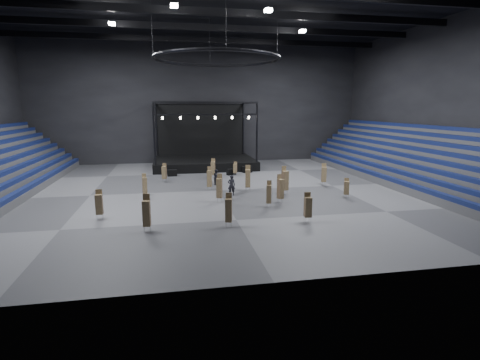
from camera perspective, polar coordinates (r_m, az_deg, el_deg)
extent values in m
plane|color=#555558|center=(38.53, -3.32, -1.59)|extent=(50.00, 50.00, 0.00)
cube|color=black|center=(38.81, -3.65, 25.33)|extent=(50.00, 42.00, 0.20)
cube|color=black|center=(58.50, -6.15, 11.54)|extent=(50.00, 0.20, 18.00)
cube|color=black|center=(17.00, 5.80, 13.02)|extent=(50.00, 0.20, 18.00)
cube|color=black|center=(47.74, 28.41, 10.45)|extent=(0.20, 42.00, 18.00)
cube|color=#0E1C40|center=(40.30, -29.81, -1.10)|extent=(0.59, 40.00, 0.40)
cube|color=#0E1C40|center=(40.47, -31.12, -0.10)|extent=(0.59, 40.00, 0.40)
cube|color=#0E1C40|center=(40.68, -32.41, 0.89)|extent=(0.59, 40.00, 0.40)
cube|color=#47474A|center=(46.27, 23.97, 0.08)|extent=(7.20, 40.00, 0.75)
cube|color=#0E1C40|center=(44.39, 20.53, 0.66)|extent=(0.59, 40.00, 0.40)
cube|color=#47474A|center=(46.46, 24.46, 0.55)|extent=(6.30, 40.00, 1.50)
cube|color=#0E1C40|center=(44.75, 21.58, 1.64)|extent=(0.59, 40.00, 0.40)
cube|color=#47474A|center=(46.66, 24.95, 1.02)|extent=(5.40, 40.00, 2.25)
cube|color=#0E1C40|center=(45.13, 22.62, 2.60)|extent=(0.59, 40.00, 0.40)
cube|color=#47474A|center=(46.87, 25.43, 1.48)|extent=(4.50, 40.00, 3.00)
cube|color=#0E1C40|center=(45.53, 23.63, 3.54)|extent=(0.59, 40.00, 0.40)
cube|color=#47474A|center=(47.08, 25.91, 1.94)|extent=(3.60, 40.00, 3.75)
cube|color=#0E1C40|center=(45.97, 24.64, 4.47)|extent=(0.59, 40.00, 0.40)
cube|color=#47474A|center=(47.30, 26.39, 2.40)|extent=(2.70, 40.00, 4.50)
cube|color=#0E1C40|center=(46.43, 25.62, 5.38)|extent=(0.59, 40.00, 0.40)
cube|color=#47474A|center=(47.53, 26.86, 2.85)|extent=(1.80, 40.00, 5.25)
cube|color=#0E1C40|center=(46.91, 26.59, 6.26)|extent=(0.59, 40.00, 0.40)
cube|color=#47474A|center=(47.76, 27.33, 3.30)|extent=(0.90, 40.00, 6.00)
cube|color=#0E1C40|center=(47.42, 27.54, 7.13)|extent=(0.59, 40.00, 0.40)
cube|color=black|center=(53.58, -5.48, 2.60)|extent=(14.00, 10.00, 1.20)
cube|color=black|center=(57.88, -6.01, 7.79)|extent=(13.30, 0.30, 8.00)
cylinder|color=black|center=(48.34, -12.93, 6.83)|extent=(0.24, 0.24, 7.80)
cylinder|color=black|center=(57.52, -12.61, 7.47)|extent=(0.24, 0.24, 7.80)
cylinder|color=black|center=(49.63, 2.59, 7.20)|extent=(0.24, 0.24, 7.80)
cylinder|color=black|center=(58.61, 0.51, 7.79)|extent=(0.24, 0.24, 7.80)
cube|color=black|center=(48.44, -5.15, 11.69)|extent=(13.40, 0.25, 0.25)
cube|color=black|center=(57.60, -6.07, 11.55)|extent=(13.40, 0.25, 0.25)
cube|color=black|center=(48.44, -5.12, 9.91)|extent=(13.40, 0.20, 0.20)
cylinder|color=white|center=(48.22, -11.72, 9.25)|extent=(0.24, 0.24, 0.35)
cylinder|color=white|center=(48.24, -9.07, 9.34)|extent=(0.24, 0.24, 0.35)
cylinder|color=white|center=(48.35, -6.43, 9.41)|extent=(0.24, 0.24, 0.35)
cylinder|color=white|center=(48.57, -3.80, 9.46)|extent=(0.24, 0.24, 0.35)
cylinder|color=white|center=(48.89, -1.21, 9.49)|extent=(0.24, 0.24, 0.35)
cylinder|color=white|center=(49.30, 1.35, 9.51)|extent=(0.24, 0.24, 0.35)
torus|color=black|center=(37.88, -3.55, 17.98)|extent=(12.30, 12.30, 0.30)
cylinder|color=black|center=(39.47, 5.72, 21.34)|extent=(0.04, 0.04, 5.00)
cylinder|color=black|center=(44.14, -4.64, 20.25)|extent=(0.04, 0.04, 5.00)
cylinder|color=black|center=(37.99, -13.30, 21.52)|extent=(0.04, 0.04, 5.00)
cylinder|color=black|center=(32.45, -2.15, 23.66)|extent=(0.04, 0.04, 5.00)
cube|color=black|center=(38.62, -3.63, 24.18)|extent=(49.00, 0.35, 0.70)
cube|color=black|center=(45.42, -4.82, 22.16)|extent=(49.00, 0.35, 0.70)
cube|color=black|center=(53.25, -5.78, 20.48)|extent=(49.00, 0.35, 0.70)
cube|color=white|center=(42.43, -18.94, 21.61)|extent=(0.60, 0.60, 0.25)
cube|color=white|center=(44.63, 9.49, 21.47)|extent=(0.60, 0.60, 0.25)
cube|color=white|center=(34.30, -10.01, 24.70)|extent=(0.60, 0.60, 0.25)
cube|color=white|center=(35.40, 4.34, 24.39)|extent=(0.60, 0.60, 0.25)
cube|color=black|center=(47.13, -10.29, 1.07)|extent=(1.21, 0.62, 0.79)
cube|color=black|center=(47.25, -1.33, 1.25)|extent=(1.27, 0.95, 0.76)
cube|color=black|center=(49.02, 1.10, 1.65)|extent=(1.36, 0.86, 0.84)
cylinder|color=silver|center=(26.69, -2.07, -6.88)|extent=(0.03, 0.03, 0.38)
cylinder|color=silver|center=(27.03, -2.18, -6.65)|extent=(0.03, 0.03, 0.38)
cylinder|color=silver|center=(26.74, -1.29, -6.84)|extent=(0.03, 0.03, 0.38)
cylinder|color=silver|center=(27.08, -1.42, -6.61)|extent=(0.03, 0.03, 0.38)
cube|color=#927D50|center=(26.59, -1.75, -4.64)|extent=(0.56, 0.56, 1.67)
cube|color=#927D50|center=(26.57, -1.72, -2.90)|extent=(0.44, 0.17, 0.92)
cylinder|color=silver|center=(36.62, -14.52, -2.32)|extent=(0.03, 0.03, 0.34)
cylinder|color=silver|center=(36.94, -14.49, -2.20)|extent=(0.03, 0.03, 0.34)
cylinder|color=silver|center=(36.60, -14.01, -2.30)|extent=(0.03, 0.03, 0.34)
cylinder|color=silver|center=(36.91, -13.99, -2.19)|extent=(0.03, 0.03, 0.34)
cube|color=#927D50|center=(36.57, -14.32, -0.82)|extent=(0.49, 0.49, 1.54)
cube|color=#927D50|center=(36.60, -14.42, 0.34)|extent=(0.39, 0.13, 0.85)
cylinder|color=silver|center=(28.12, 10.00, -6.08)|extent=(0.03, 0.03, 0.41)
cylinder|color=silver|center=(28.47, 9.73, -5.85)|extent=(0.03, 0.03, 0.41)
cylinder|color=silver|center=(28.26, 10.75, -6.02)|extent=(0.03, 0.03, 0.41)
cylinder|color=silver|center=(28.61, 10.47, -5.79)|extent=(0.03, 0.03, 0.41)
cube|color=#927D50|center=(28.11, 10.30, -4.09)|extent=(0.53, 0.53, 1.48)
cube|color=#927D50|center=(28.13, 10.23, -2.62)|extent=(0.48, 0.09, 0.81)
cylinder|color=silver|center=(33.50, 5.93, -3.21)|extent=(0.03, 0.03, 0.39)
cylinder|color=silver|center=(33.84, 5.75, -3.06)|extent=(0.03, 0.03, 0.39)
cylinder|color=silver|center=(33.60, 6.53, -3.18)|extent=(0.03, 0.03, 0.39)
cylinder|color=silver|center=(33.94, 6.35, -3.03)|extent=(0.03, 0.03, 0.39)
cube|color=#927D50|center=(33.47, 6.18, -1.35)|extent=(0.61, 0.61, 1.76)
cube|color=#927D50|center=(33.45, 5.99, 0.10)|extent=(0.43, 0.23, 0.97)
cylinder|color=silver|center=(41.50, 12.45, -0.61)|extent=(0.03, 0.03, 0.43)
cylinder|color=silver|center=(41.87, 12.23, -0.50)|extent=(0.03, 0.03, 0.43)
cylinder|color=silver|center=(41.66, 12.97, -0.59)|extent=(0.03, 0.03, 0.43)
cylinder|color=silver|center=(42.03, 12.74, -0.48)|extent=(0.03, 0.03, 0.43)
cube|color=#927D50|center=(41.57, 12.66, 0.83)|extent=(0.64, 0.64, 1.61)
cube|color=#927D50|center=(41.66, 12.66, 1.91)|extent=(0.49, 0.20, 0.89)
cylinder|color=silver|center=(38.43, -4.89, -1.35)|extent=(0.03, 0.03, 0.38)
cylinder|color=silver|center=(38.78, -4.95, -1.23)|extent=(0.03, 0.03, 0.38)
cylinder|color=silver|center=(38.47, -4.35, -1.33)|extent=(0.03, 0.03, 0.38)
cylinder|color=silver|center=(38.82, -4.41, -1.21)|extent=(0.03, 0.03, 0.38)
cube|color=#927D50|center=(38.42, -4.67, 0.22)|extent=(0.57, 0.57, 1.67)
cube|color=#927D50|center=(38.47, -4.64, 1.41)|extent=(0.44, 0.18, 0.92)
cylinder|color=silver|center=(36.33, 15.72, -2.46)|extent=(0.03, 0.03, 0.37)
cylinder|color=silver|center=(36.64, 15.48, -2.34)|extent=(0.03, 0.03, 0.37)
cylinder|color=silver|center=(36.49, 16.22, -2.43)|extent=(0.03, 0.03, 0.37)
cylinder|color=silver|center=(36.79, 15.97, -2.31)|extent=(0.03, 0.03, 0.37)
cube|color=#927D50|center=(36.39, 15.92, -1.15)|extent=(0.57, 0.57, 1.24)
cube|color=#927D50|center=(36.46, 15.93, -0.22)|extent=(0.42, 0.20, 0.68)
cylinder|color=silver|center=(31.99, 4.19, -3.90)|extent=(0.03, 0.03, 0.34)
cylinder|color=silver|center=(32.30, 4.05, -3.76)|extent=(0.03, 0.03, 0.34)
cylinder|color=silver|center=(32.08, 4.75, -3.87)|extent=(0.03, 0.03, 0.34)
cylinder|color=silver|center=(32.38, 4.60, -3.73)|extent=(0.03, 0.03, 0.34)
cube|color=#927D50|center=(31.96, 4.42, -2.16)|extent=(0.52, 0.52, 1.57)
cube|color=#927D50|center=(31.96, 4.47, -0.81)|extent=(0.38, 0.18, 0.86)
cylinder|color=silver|center=(30.37, -20.98, -5.36)|extent=(0.03, 0.03, 0.42)
cylinder|color=silver|center=(30.75, -20.85, -5.16)|extent=(0.03, 0.03, 0.42)
cylinder|color=silver|center=(30.30, -20.24, -5.35)|extent=(0.03, 0.03, 0.42)
cylinder|color=silver|center=(30.68, -20.13, -5.15)|extent=(0.03, 0.03, 0.42)
cube|color=#927D50|center=(30.28, -20.67, -3.50)|extent=(0.50, 0.50, 1.52)
cube|color=#927D50|center=(30.32, -20.70, -2.10)|extent=(0.48, 0.06, 0.84)
cylinder|color=silver|center=(33.57, -3.42, -3.13)|extent=(0.03, 0.03, 0.39)
cylinder|color=silver|center=(33.93, -3.50, -2.98)|extent=(0.03, 0.03, 0.39)
cylinder|color=silver|center=(33.62, -2.79, -3.11)|extent=(0.03, 0.03, 0.39)
cylinder|color=silver|center=(33.98, -2.88, -2.95)|extent=(0.03, 0.03, 0.39)
cube|color=#927D50|center=(33.53, -3.17, -1.26)|extent=(0.61, 0.61, 1.76)
cube|color=#927D50|center=(33.55, -3.11, 0.20)|extent=(0.44, 0.22, 0.97)
cylinder|color=silver|center=(36.68, 6.63, -1.93)|extent=(0.03, 0.03, 0.44)
cylinder|color=silver|center=(37.07, 6.44, -1.79)|extent=(0.03, 0.03, 0.44)
cylinder|color=silver|center=(36.80, 7.25, -1.91)|extent=(0.03, 0.03, 0.44)
cylinder|color=silver|center=(37.19, 7.05, -1.76)|extent=(0.03, 0.03, 0.44)
cube|color=#927D50|center=(36.69, 6.88, -0.08)|extent=(0.67, 0.67, 1.89)
cube|color=#927D50|center=(36.71, 6.71, 1.35)|extent=(0.50, 0.23, 1.04)
cylinder|color=silver|center=(46.53, -0.90, 0.84)|extent=(0.03, 0.03, 0.35)
cylinder|color=silver|center=(46.85, -0.97, 0.91)|extent=(0.03, 0.03, 0.35)
cylinder|color=silver|center=(46.59, -0.51, 0.85)|extent=(0.03, 0.03, 0.35)
cylinder|color=silver|center=(46.91, -0.58, 0.92)|extent=(0.03, 0.03, 0.35)
cube|color=#927D50|center=(46.59, -0.74, 1.78)|extent=(0.55, 0.55, 1.14)
cube|color=#927D50|center=(46.68, -0.69, 2.44)|extent=(0.39, 0.21, 0.63)
cylinder|color=silver|center=(37.85, 0.96, -1.47)|extent=(0.03, 0.03, 0.42)
cylinder|color=silver|center=(38.24, 0.84, -1.34)|extent=(0.03, 0.03, 0.42)
cylinder|color=silver|center=(37.94, 1.56, -1.44)|extent=(0.03, 0.03, 0.42)
cylinder|color=silver|center=(38.32, 1.43, -1.31)|extent=(0.03, 0.03, 0.42)
cube|color=#927D50|center=(37.86, 1.20, 0.25)|extent=(0.61, 0.61, 1.79)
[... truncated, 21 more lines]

